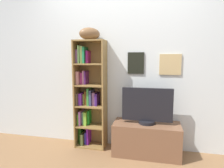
{
  "coord_description": "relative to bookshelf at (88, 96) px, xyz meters",
  "views": [
    {
      "loc": [
        0.47,
        -1.68,
        1.34
      ],
      "look_at": [
        -0.09,
        0.85,
        0.98
      ],
      "focal_mm": 30.74,
      "sensor_mm": 36.0,
      "label": 1
    }
  ],
  "objects": [
    {
      "name": "back_wall",
      "position": [
        0.49,
        0.13,
        0.48
      ],
      "size": [
        4.8,
        0.08,
        2.49
      ],
      "color": "silver",
      "rests_on": "ground"
    },
    {
      "name": "bookshelf",
      "position": [
        0.0,
        0.0,
        0.0
      ],
      "size": [
        0.45,
        0.26,
        1.59
      ],
      "color": "olive",
      "rests_on": "ground"
    },
    {
      "name": "television",
      "position": [
        0.87,
        -0.1,
        -0.08
      ],
      "size": [
        0.68,
        0.22,
        0.49
      ],
      "color": "black",
      "rests_on": "tv_stand"
    },
    {
      "name": "tv_stand",
      "position": [
        0.87,
        -0.1,
        -0.55
      ],
      "size": [
        0.91,
        0.41,
        0.44
      ],
      "color": "brown",
      "rests_on": "ground"
    },
    {
      "name": "football",
      "position": [
        0.04,
        -0.03,
        0.91
      ],
      "size": [
        0.34,
        0.3,
        0.17
      ],
      "primitive_type": "ellipsoid",
      "rotation": [
        0.0,
        0.0,
        0.54
      ],
      "color": "brown",
      "rests_on": "bookshelf"
    }
  ]
}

